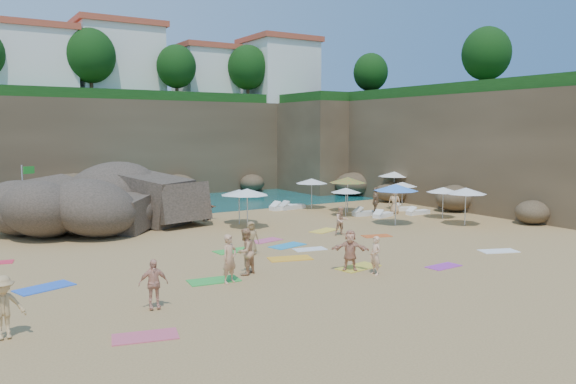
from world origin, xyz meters
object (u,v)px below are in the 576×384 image
parasol_0 (239,192)px  person_stand_3 (376,202)px  person_stand_4 (394,202)px  person_stand_5 (207,209)px  lounger_0 (283,207)px  person_stand_0 (230,259)px  person_stand_2 (137,200)px  parasol_1 (346,190)px  rock_outcrop (98,227)px  person_stand_6 (375,255)px  person_stand_1 (245,252)px  parasol_2 (312,181)px  flag_pole (25,188)px

parasol_0 → person_stand_3: (8.85, -1.94, -0.95)m
person_stand_4 → person_stand_5: (-11.78, 3.98, -0.07)m
lounger_0 → person_stand_0: person_stand_0 is taller
parasol_0 → person_stand_2: (-3.79, 7.53, -0.98)m
parasol_0 → parasol_1: 7.29m
rock_outcrop → person_stand_5: (6.24, -1.16, 0.75)m
person_stand_0 → person_stand_2: 18.89m
rock_outcrop → person_stand_0: size_ratio=4.92×
person_stand_6 → person_stand_1: bearing=-117.2°
rock_outcrop → person_stand_6: (6.53, -16.58, 0.75)m
person_stand_1 → person_stand_2: 18.04m
person_stand_3 → person_stand_4: size_ratio=1.17×
person_stand_4 → person_stand_6: (-11.49, -11.43, -0.06)m
person_stand_1 → parasol_2: bearing=-159.9°
person_stand_3 → person_stand_6: person_stand_3 is taller
parasol_0 → parasol_2: 7.95m
parasol_0 → person_stand_5: size_ratio=1.47×
person_stand_0 → person_stand_1: size_ratio=0.99×
lounger_0 → person_stand_3: bearing=-68.5°
flag_pole → person_stand_3: size_ratio=1.91×
parasol_0 → lounger_0: size_ratio=1.12×
parasol_0 → person_stand_4: (10.70, -1.69, -1.09)m
person_stand_2 → person_stand_3: size_ratio=0.97×
person_stand_4 → parasol_2: bearing=-176.7°
flag_pole → parasol_2: (18.22, -1.64, -0.34)m
person_stand_0 → person_stand_3: bearing=11.6°
flag_pole → lounger_0: (16.31, -0.85, -2.17)m
person_stand_1 → person_stand_2: bearing=-121.6°
rock_outcrop → parasol_1: size_ratio=4.52×
flag_pole → parasol_2: bearing=-5.1°
person_stand_1 → person_stand_3: person_stand_3 is taller
parasol_1 → lounger_0: parasol_1 is taller
parasol_0 → person_stand_0: bearing=-118.5°
lounger_0 → person_stand_4: size_ratio=1.20×
rock_outcrop → parasol_0: size_ratio=4.03×
parasol_2 → person_stand_5: size_ratio=1.53×
person_stand_6 → lounger_0: bearing=164.7°
parasol_0 → lounger_0: parasol_0 is taller
person_stand_0 → person_stand_2: size_ratio=0.98×
parasol_0 → person_stand_5: parasol_0 is taller
parasol_1 → flag_pole: bearing=162.7°
person_stand_2 → person_stand_3: (12.64, -9.47, 0.03)m
parasol_1 → person_stand_6: 14.67m
person_stand_1 → person_stand_5: bearing=-134.9°
parasol_1 → person_stand_2: size_ratio=1.06×
flag_pole → person_stand_5: size_ratio=2.44×
lounger_0 → person_stand_5: person_stand_5 is taller
parasol_0 → lounger_0: (5.39, 3.91, -1.75)m
parasol_1 → person_stand_5: 8.96m
rock_outcrop → person_stand_6: rock_outcrop is taller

